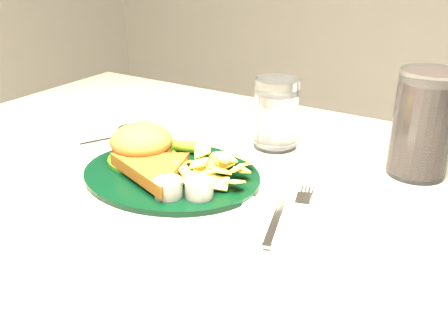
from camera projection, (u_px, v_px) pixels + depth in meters
The scene contains 7 objects.
dinner_plate at pixel (170, 159), 0.74m from camera, with size 0.27×0.23×0.06m, color black, non-canonical shape.
water_glass at pixel (276, 113), 0.83m from camera, with size 0.07×0.07×0.12m, color white.
cola_glass at pixel (423, 124), 0.73m from camera, with size 0.09×0.09×0.16m, color black.
fork_napkin at pixel (278, 219), 0.63m from camera, with size 0.11×0.15×0.01m, color white, non-canonical shape.
spoon at pixel (106, 138), 0.88m from camera, with size 0.03×0.13×0.01m, color silver, non-canonical shape.
ramekin at pixel (187, 121), 0.93m from camera, with size 0.05×0.05×0.03m, color white.
wrapped_straw at pixel (233, 141), 0.87m from camera, with size 0.19×0.07×0.01m, color white, non-canonical shape.
Camera 1 is at (0.36, -0.55, 1.08)m, focal length 40.00 mm.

